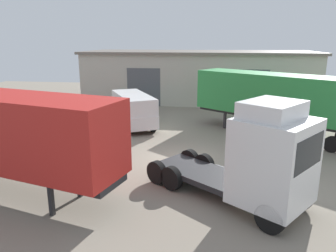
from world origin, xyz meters
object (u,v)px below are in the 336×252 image
Objects in this scene: delivery_van_white at (134,109)px; gravel_pile at (47,116)px; tractor_unit_white at (260,160)px; container_trailer_green at (279,97)px.

delivery_van_white is 1.95× the size of gravel_pile.
gravel_pile is at bearing -178.66° from tractor_unit_white.
delivery_van_white is 6.14m from gravel_pile.
delivery_van_white is (-9.91, 0.88, -1.28)m from container_trailer_green.
container_trailer_green is 15.93m from gravel_pile.
gravel_pile is at bearing 37.51° from container_trailer_green.
tractor_unit_white is 10.61m from container_trailer_green.
tractor_unit_white reaches higher than delivery_van_white.
gravel_pile is (-15.83, -0.71, -1.59)m from container_trailer_green.
container_trailer_green reaches higher than delivery_van_white.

